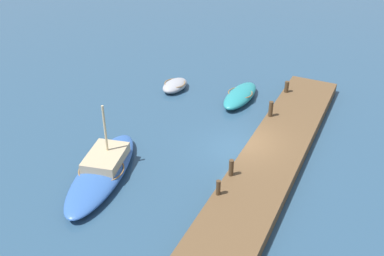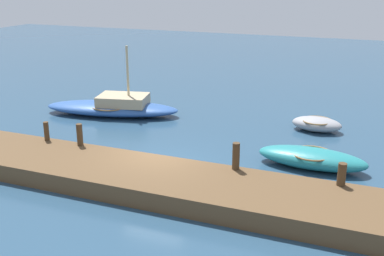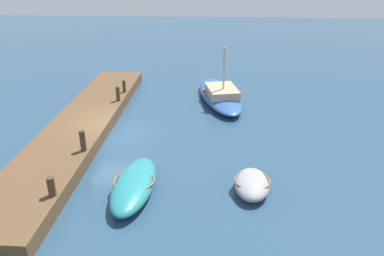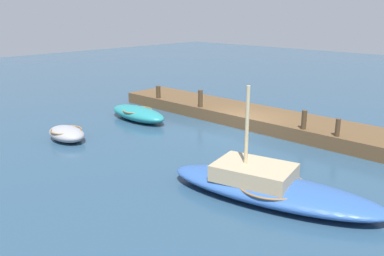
% 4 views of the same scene
% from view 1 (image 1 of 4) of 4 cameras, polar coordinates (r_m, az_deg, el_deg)
% --- Properties ---
extents(ground_plane, '(84.00, 84.00, 0.00)m').
position_cam_1_polar(ground_plane, '(24.99, 6.41, -2.76)').
color(ground_plane, navy).
extents(dock_platform, '(18.69, 3.05, 0.65)m').
position_cam_1_polar(dock_platform, '(24.40, 10.47, -3.14)').
color(dock_platform, brown).
rests_on(dock_platform, ground_plane).
extents(dinghy_grey, '(2.39, 1.53, 0.66)m').
position_cam_1_polar(dinghy_grey, '(31.11, -2.19, 5.44)').
color(dinghy_grey, '#939399').
rests_on(dinghy_grey, ground_plane).
extents(sailboat_blue, '(7.42, 3.75, 3.65)m').
position_cam_1_polar(sailboat_blue, '(23.05, -11.30, -5.22)').
color(sailboat_blue, '#2D569E').
rests_on(sailboat_blue, ground_plane).
extents(rowboat_teal, '(4.19, 1.70, 0.75)m').
position_cam_1_polar(rowboat_teal, '(29.80, 6.14, 4.13)').
color(rowboat_teal, teal).
rests_on(rowboat_teal, ground_plane).
extents(mooring_post_west, '(0.21, 0.21, 0.77)m').
position_cam_1_polar(mooring_post_west, '(20.57, 3.36, -7.57)').
color(mooring_post_west, '#47331E').
rests_on(mooring_post_west, dock_platform).
extents(mooring_post_mid_west, '(0.24, 0.24, 0.88)m').
position_cam_1_polar(mooring_post_mid_west, '(21.73, 5.00, -5.05)').
color(mooring_post_mid_west, '#47331E').
rests_on(mooring_post_mid_west, dock_platform).
extents(mooring_post_mid_east, '(0.26, 0.26, 0.96)m').
position_cam_1_polar(mooring_post_mid_east, '(26.88, 9.97, 2.40)').
color(mooring_post_mid_east, '#47331E').
rests_on(mooring_post_mid_east, dock_platform).
extents(mooring_post_east, '(0.27, 0.27, 0.75)m').
position_cam_1_polar(mooring_post_east, '(29.97, 11.93, 5.14)').
color(mooring_post_east, '#47331E').
rests_on(mooring_post_east, dock_platform).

